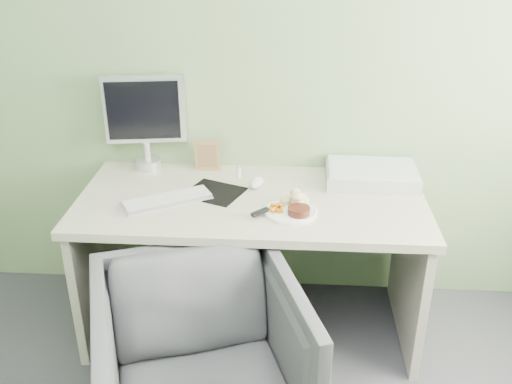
# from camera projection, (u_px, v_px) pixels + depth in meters

# --- Properties ---
(wall_back) EXTENTS (3.50, 0.00, 3.50)m
(wall_back) POSITION_uv_depth(u_px,v_px,m) (257.00, 45.00, 2.69)
(wall_back) COLOR #6A865E
(wall_back) RESTS_ON floor
(desk) EXTENTS (1.60, 0.75, 0.73)m
(desk) POSITION_uv_depth(u_px,v_px,m) (252.00, 232.00, 2.70)
(desk) COLOR beige
(desk) RESTS_ON floor
(plate) EXTENTS (0.23, 0.23, 0.01)m
(plate) POSITION_uv_depth(u_px,v_px,m) (291.00, 212.00, 2.49)
(plate) COLOR white
(plate) RESTS_ON desk
(steak) EXTENTS (0.10, 0.10, 0.03)m
(steak) POSITION_uv_depth(u_px,v_px,m) (299.00, 211.00, 2.45)
(steak) COLOR black
(steak) RESTS_ON plate
(potato_pile) EXTENTS (0.13, 0.11, 0.06)m
(potato_pile) POSITION_uv_depth(u_px,v_px,m) (297.00, 198.00, 2.52)
(potato_pile) COLOR tan
(potato_pile) RESTS_ON plate
(carrot_heap) EXTENTS (0.06, 0.05, 0.04)m
(carrot_heap) POSITION_uv_depth(u_px,v_px,m) (276.00, 207.00, 2.47)
(carrot_heap) COLOR #DD6704
(carrot_heap) RESTS_ON plate
(steak_knife) EXTENTS (0.18, 0.18, 0.02)m
(steak_knife) POSITION_uv_depth(u_px,v_px,m) (266.00, 210.00, 2.47)
(steak_knife) COLOR silver
(steak_knife) RESTS_ON plate
(mousepad) EXTENTS (0.31, 0.30, 0.00)m
(mousepad) POSITION_uv_depth(u_px,v_px,m) (214.00, 192.00, 2.67)
(mousepad) COLOR black
(mousepad) RESTS_ON desk
(keyboard) EXTENTS (0.40, 0.29, 0.02)m
(keyboard) POSITION_uv_depth(u_px,v_px,m) (168.00, 199.00, 2.58)
(keyboard) COLOR white
(keyboard) RESTS_ON desk
(computer_mouse) EXTENTS (0.09, 0.12, 0.04)m
(computer_mouse) POSITION_uv_depth(u_px,v_px,m) (257.00, 183.00, 2.72)
(computer_mouse) COLOR white
(computer_mouse) RESTS_ON desk
(photo_frame) EXTENTS (0.13, 0.02, 0.16)m
(photo_frame) POSITION_uv_depth(u_px,v_px,m) (207.00, 156.00, 2.88)
(photo_frame) COLOR #9C7B48
(photo_frame) RESTS_ON desk
(eyedrop_bottle) EXTENTS (0.02, 0.02, 0.07)m
(eyedrop_bottle) POSITION_uv_depth(u_px,v_px,m) (239.00, 172.00, 2.81)
(eyedrop_bottle) COLOR white
(eyedrop_bottle) RESTS_ON desk
(scanner) EXTENTS (0.45, 0.30, 0.07)m
(scanner) POSITION_uv_depth(u_px,v_px,m) (372.00, 175.00, 2.77)
(scanner) COLOR #ACADB3
(scanner) RESTS_ON desk
(monitor) EXTENTS (0.40, 0.13, 0.48)m
(monitor) POSITION_uv_depth(u_px,v_px,m) (145.00, 118.00, 2.82)
(monitor) COLOR silver
(monitor) RESTS_ON desk
(desk_chair) EXTENTS (0.96, 0.97, 0.70)m
(desk_chair) POSITION_uv_depth(u_px,v_px,m) (202.00, 364.00, 2.19)
(desk_chair) COLOR #3D3D42
(desk_chair) RESTS_ON floor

